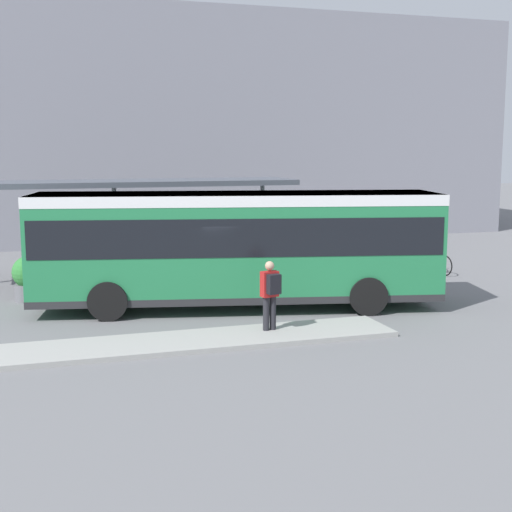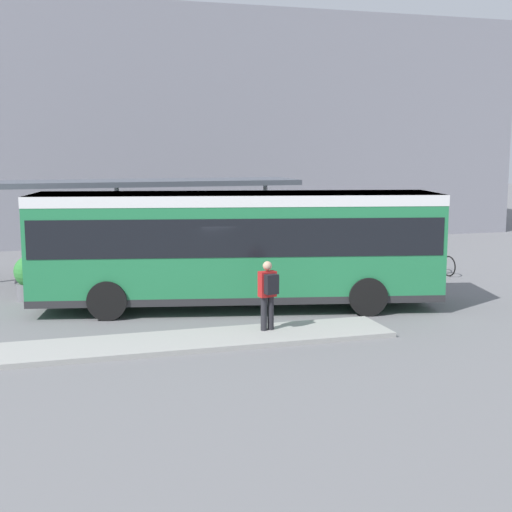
% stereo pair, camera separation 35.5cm
% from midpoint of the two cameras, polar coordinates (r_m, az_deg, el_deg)
% --- Properties ---
extents(ground_plane, '(120.00, 120.00, 0.00)m').
position_cam_midpoint_polar(ground_plane, '(20.57, -2.01, -4.17)').
color(ground_plane, slate).
extents(curb_island, '(9.69, 1.80, 0.12)m').
position_cam_midpoint_polar(curb_island, '(16.95, -5.43, -6.79)').
color(curb_island, '#9E9E99').
rests_on(curb_island, ground_plane).
extents(city_bus, '(11.68, 4.93, 3.30)m').
position_cam_midpoint_polar(city_bus, '(20.23, -2.01, 1.15)').
color(city_bus, '#237A47').
rests_on(city_bus, ground_plane).
extents(pedestrian_waiting, '(0.45, 0.49, 1.72)m').
position_cam_midpoint_polar(pedestrian_waiting, '(17.39, 0.58, -2.82)').
color(pedestrian_waiting, '#232328').
rests_on(pedestrian_waiting, curb_island).
extents(bicycle_white, '(0.48, 1.74, 0.76)m').
position_cam_midpoint_polar(bicycle_white, '(26.87, 13.84, -0.57)').
color(bicycle_white, black).
rests_on(bicycle_white, ground_plane).
extents(bicycle_yellow, '(0.48, 1.77, 0.76)m').
position_cam_midpoint_polar(bicycle_yellow, '(27.73, 13.27, -0.26)').
color(bicycle_yellow, black).
rests_on(bicycle_yellow, ground_plane).
extents(bicycle_orange, '(0.48, 1.69, 0.73)m').
position_cam_midpoint_polar(bicycle_orange, '(28.34, 11.79, -0.05)').
color(bicycle_orange, black).
rests_on(bicycle_orange, ground_plane).
extents(station_shelter, '(12.60, 2.64, 3.45)m').
position_cam_midpoint_polar(station_shelter, '(24.99, -11.71, 5.56)').
color(station_shelter, '#4C515B').
rests_on(station_shelter, ground_plane).
extents(potted_planter_near_shelter, '(0.97, 0.97, 1.37)m').
position_cam_midpoint_polar(potted_planter_near_shelter, '(22.49, -18.15, -1.67)').
color(potted_planter_near_shelter, slate).
rests_on(potted_planter_near_shelter, ground_plane).
extents(station_building, '(27.25, 13.72, 11.19)m').
position_cam_midpoint_polar(station_building, '(41.50, -2.61, 10.06)').
color(station_building, gray).
rests_on(station_building, ground_plane).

